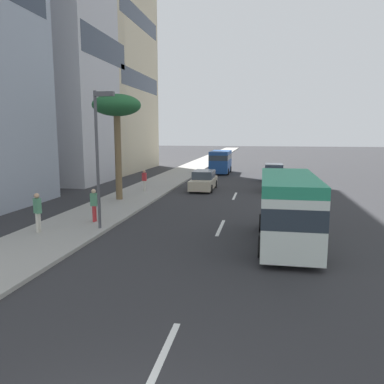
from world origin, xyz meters
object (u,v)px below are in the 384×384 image
street_lamp (99,144)px  pedestrian_mid_block (94,204)px  van_fourth (221,161)px  pedestrian_near_lamp (38,210)px  pedestrian_by_tree (144,180)px  minibus_fifth (288,207)px  palm_tree (117,109)px  car_third (204,181)px  car_second (276,182)px  car_lead (274,173)px

street_lamp → pedestrian_mid_block: bearing=37.7°
van_fourth → street_lamp: street_lamp is taller
pedestrian_near_lamp → pedestrian_by_tree: 12.81m
minibus_fifth → palm_tree: palm_tree is taller
car_third → pedestrian_near_lamp: pedestrian_near_lamp is taller
car_third → palm_tree: size_ratio=0.67×
car_second → pedestrian_mid_block: (-13.17, 9.45, 0.34)m
minibus_fifth → street_lamp: street_lamp is taller
minibus_fifth → pedestrian_by_tree: bearing=39.3°
palm_tree → minibus_fifth: bearing=-128.3°
car_third → street_lamp: street_lamp is taller
pedestrian_near_lamp → car_third: bearing=95.7°
car_second → palm_tree: bearing=122.2°
car_third → pedestrian_near_lamp: bearing=-19.1°
car_second → pedestrian_mid_block: pedestrian_mid_block is taller
car_second → pedestrian_mid_block: bearing=144.3°
pedestrian_near_lamp → palm_tree: (8.88, -0.43, 5.02)m
car_third → pedestrian_near_lamp: 16.07m
car_second → car_third: car_third is taller
car_lead → car_second: car_lead is taller
pedestrian_mid_block → van_fourth: bearing=78.9°
pedestrian_by_tree → palm_tree: size_ratio=0.23×
car_lead → palm_tree: 17.89m
car_third → pedestrian_by_tree: (-2.41, 4.27, 0.29)m
street_lamp → pedestrian_near_lamp: bearing=114.8°
pedestrian_near_lamp → street_lamp: bearing=49.6°
car_second → car_third: bearing=93.7°
van_fourth → minibus_fifth: size_ratio=0.80×
car_lead → pedestrian_by_tree: pedestrian_by_tree is taller
van_fourth → pedestrian_near_lamp: van_fourth is taller
van_fourth → car_lead: bearing=44.4°
car_second → pedestrian_near_lamp: pedestrian_near_lamp is taller
car_third → van_fourth: bearing=-179.9°
car_second → minibus_fifth: minibus_fifth is taller
van_fourth → palm_tree: size_ratio=0.76×
van_fourth → minibus_fifth: bearing=11.8°
car_third → palm_tree: (-6.31, 4.83, 5.43)m
minibus_fifth → street_lamp: size_ratio=1.05×
van_fourth → palm_tree: 20.43m
pedestrian_near_lamp → street_lamp: (1.18, -2.55, 2.95)m
car_lead → palm_tree: (-13.37, 10.59, 5.39)m
minibus_fifth → street_lamp: bearing=85.6°
car_lead → car_second: 6.68m
palm_tree → pedestrian_by_tree: bearing=-8.0°
car_third → minibus_fifth: bearing=21.4°
palm_tree → pedestrian_near_lamp: bearing=177.2°
pedestrian_by_tree → van_fourth: bearing=-103.8°
palm_tree → car_second: bearing=-57.8°
pedestrian_by_tree → pedestrian_near_lamp: bearing=87.2°
minibus_fifth → pedestrian_mid_block: size_ratio=3.98×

